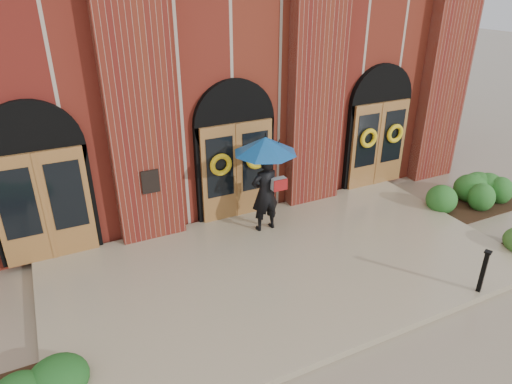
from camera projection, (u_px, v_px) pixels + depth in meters
ground at (289, 274)px, 9.92m from camera, size 90.00×90.00×0.00m
landing at (286, 267)px, 10.01m from camera, size 10.00×5.30×0.15m
church_building at (164, 52)px, 15.51m from camera, size 16.20×12.53×7.00m
man_with_umbrella at (265, 166)px, 10.68m from camera, size 1.54×1.54×2.39m
metal_post at (483, 271)px, 8.93m from camera, size 0.17×0.17×0.94m
hedge_wall_right at (480, 193)px, 12.70m from camera, size 2.84×1.14×0.73m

